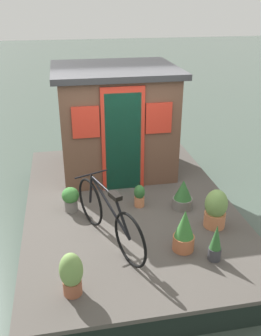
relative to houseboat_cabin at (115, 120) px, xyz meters
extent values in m
plane|color=#47564C|center=(-1.32, 0.00, -1.44)|extent=(60.00, 60.00, 0.00)
cube|color=#4C4742|center=(-1.32, 0.00, -1.02)|extent=(4.86, 3.30, 0.06)
cube|color=black|center=(-1.32, 0.00, -1.24)|extent=(4.77, 3.23, 0.39)
cube|color=brown|center=(0.01, 0.00, -0.06)|extent=(1.69, 2.01, 1.86)
cube|color=#28282B|center=(0.01, 0.00, 0.92)|extent=(1.89, 2.21, 0.10)
cube|color=#144733|center=(-0.85, 0.00, -0.14)|extent=(0.04, 0.60, 1.70)
cube|color=red|center=(-0.86, 0.00, -0.09)|extent=(0.03, 0.72, 1.80)
cube|color=red|center=(-0.85, -0.60, 0.26)|extent=(0.03, 0.44, 0.52)
cube|color=red|center=(-0.85, 0.60, 0.26)|extent=(0.03, 0.44, 0.52)
torus|color=black|center=(-1.84, 0.66, -0.63)|extent=(0.68, 0.30, 0.72)
torus|color=black|center=(-2.85, 0.26, -0.63)|extent=(0.68, 0.30, 0.72)
cylinder|color=black|center=(-2.38, 0.44, -0.40)|extent=(0.95, 0.41, 0.49)
cylinder|color=black|center=(-2.22, 0.51, -0.19)|extent=(0.62, 0.27, 0.07)
cylinder|color=black|center=(-2.69, 0.32, -0.42)|extent=(0.36, 0.17, 0.45)
cylinder|color=black|center=(-1.88, 0.64, -0.40)|extent=(0.13, 0.08, 0.47)
cube|color=black|center=(-2.53, 0.39, -0.18)|extent=(0.22, 0.17, 0.06)
cylinder|color=black|center=(-1.92, 0.63, -0.14)|extent=(0.21, 0.47, 0.02)
cylinder|color=#C6754C|center=(-2.26, -1.12, -0.88)|extent=(0.31, 0.31, 0.22)
ellipsoid|color=#70934C|center=(-2.26, -1.12, -0.61)|extent=(0.33, 0.33, 0.43)
cylinder|color=#38383D|center=(-2.97, -0.82, -0.90)|extent=(0.17, 0.17, 0.17)
cone|color=#2D602D|center=(-2.97, -0.82, -0.65)|extent=(0.15, 0.15, 0.35)
cylinder|color=slate|center=(-1.67, -0.82, -0.91)|extent=(0.32, 0.32, 0.16)
cone|color=#2D602D|center=(-1.67, -0.82, -0.67)|extent=(0.28, 0.28, 0.32)
cylinder|color=#B2603D|center=(-2.70, -0.49, -0.89)|extent=(0.29, 0.29, 0.21)
cone|color=#387533|center=(-2.70, -0.49, -0.59)|extent=(0.26, 0.26, 0.39)
cylinder|color=slate|center=(-1.43, 0.93, -0.90)|extent=(0.20, 0.20, 0.19)
ellipsoid|color=#387533|center=(-1.43, 0.93, -0.72)|extent=(0.27, 0.27, 0.25)
cylinder|color=#C6754C|center=(-1.50, -0.15, -0.90)|extent=(0.16, 0.16, 0.17)
ellipsoid|color=#2D602D|center=(-1.50, -0.15, -0.73)|extent=(0.17, 0.17, 0.24)
cylinder|color=#935138|center=(-3.24, 0.99, -0.90)|extent=(0.22, 0.22, 0.18)
ellipsoid|color=#70934C|center=(-3.24, 0.99, -0.66)|extent=(0.27, 0.27, 0.43)
camera|label=1|loc=(-6.49, 0.94, 2.08)|focal=39.18mm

